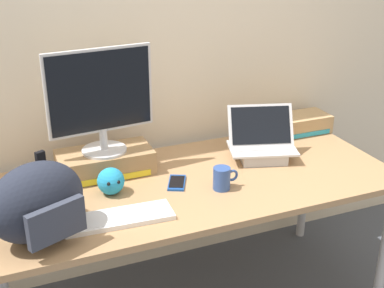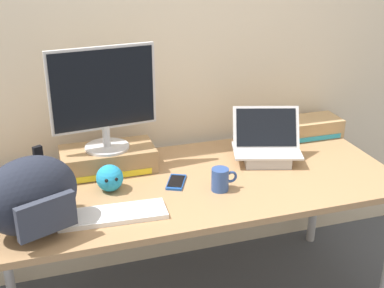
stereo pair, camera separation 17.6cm
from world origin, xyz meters
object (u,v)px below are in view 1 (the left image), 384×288
Objects in this scene: coffee_mug at (222,178)px; plush_toy at (111,181)px; desktop_monitor at (101,99)px; open_laptop at (262,148)px; external_keyboard at (119,218)px; toner_box_yellow at (105,162)px; toner_box_cyan at (300,124)px; messenger_backpack at (37,202)px; cell_phone at (177,183)px.

coffee_mug is 0.49m from plush_toy.
desktop_monitor reaches higher than open_laptop.
external_keyboard is at bearing -170.23° from coffee_mug.
toner_box_cyan is (1.14, 0.10, -0.01)m from toner_box_yellow.
open_laptop is at bearing 34.42° from coffee_mug.
messenger_backpack reaches higher than open_laptop.
open_laptop is 0.44m from toner_box_cyan.
plush_toy reaches higher than external_keyboard.
external_keyboard reaches higher than cell_phone.
open_laptop is at bearing 5.60° from plush_toy.
messenger_backpack reaches higher than plush_toy.
cell_phone is at bearing -46.61° from desktop_monitor.
plush_toy is (-0.79, -0.08, 0.01)m from open_laptop.
open_laptop is 0.87× the size of messenger_backpack.
coffee_mug reaches higher than toner_box_cyan.
open_laptop is at bearing -9.75° from toner_box_yellow.
toner_box_cyan reaches higher than external_keyboard.
coffee_mug is (-0.32, -0.22, -0.00)m from open_laptop.
cell_phone is at bearing 35.56° from external_keyboard.
plush_toy is (-0.47, 0.14, 0.01)m from coffee_mug.
messenger_backpack reaches higher than cell_phone.
desktop_monitor is 0.51m from cell_phone.
cell_phone is (0.27, -0.23, -0.05)m from toner_box_yellow.
plush_toy is at bearing -159.56° from cell_phone.
toner_box_cyan is at bearing 32.75° from coffee_mug.
coffee_mug is at bearing -15.99° from messenger_backpack.
external_keyboard is at bearing -102.90° from desktop_monitor.
open_laptop reaches higher than toner_box_cyan.
toner_box_cyan is at bearing 48.15° from open_laptop.
coffee_mug is at bearing -9.98° from cell_phone.
coffee_mug is 0.37× the size of toner_box_cyan.
desktop_monitor is 1.11× the size of external_keyboard.
toner_box_yellow is 1.37× the size of toner_box_cyan.
plush_toy reaches higher than cell_phone.
desktop_monitor reaches higher than coffee_mug.
toner_box_yellow is at bearing 164.45° from cell_phone.
plush_toy is (-0.30, 0.02, 0.05)m from cell_phone.
coffee_mug is 0.84m from toner_box_cyan.
toner_box_cyan is (0.38, 0.23, -0.00)m from open_laptop.
desktop_monitor is 0.57m from external_keyboard.
toner_box_yellow reaches higher than toner_box_cyan.
external_keyboard is 0.33m from messenger_backpack.
desktop_monitor reaches higher than external_keyboard.
desktop_monitor is at bearing 141.38° from coffee_mug.
open_laptop is (0.77, -0.13, -0.31)m from desktop_monitor.
open_laptop is 0.51m from cell_phone.
toner_box_yellow reaches higher than cell_phone.
open_laptop reaches higher than cell_phone.
plush_toy is at bearing -96.81° from toner_box_yellow.
coffee_mug is 0.73× the size of cell_phone.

